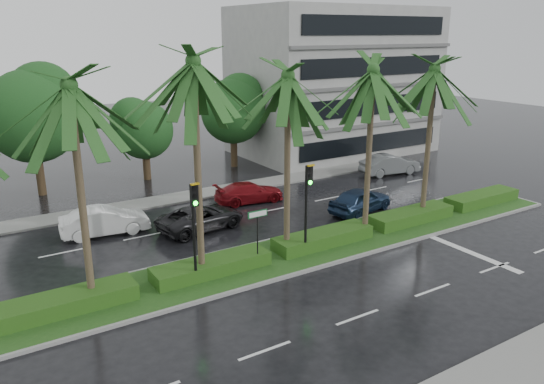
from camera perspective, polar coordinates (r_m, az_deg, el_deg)
ground at (r=23.77m, az=1.17°, el=-8.18°), size 120.00×120.00×0.00m
far_sidewalk at (r=33.74m, az=-10.11°, el=-0.63°), size 40.00×2.00×0.12m
median at (r=24.50m, az=-0.12°, el=-7.18°), size 36.00×4.00×0.15m
hedge at (r=24.35m, az=-0.12°, el=-6.38°), size 35.20×1.40×0.60m
lane_markings at (r=25.12m, az=7.55°, el=-6.88°), size 34.00×13.06×0.01m
palm_row at (r=21.87m, az=-2.99°, el=10.80°), size 26.30×4.20×9.67m
signal_median_left at (r=21.10m, az=-8.35°, el=-2.88°), size 0.34×0.42×4.36m
signal_median_right at (r=23.71m, az=3.85°, el=-0.50°), size 0.34×0.42×4.36m
street_sign at (r=22.83m, az=-1.56°, el=-3.48°), size 0.95×0.09×2.60m
bg_trees at (r=37.98m, az=-13.18°, el=8.41°), size 32.87×5.77×8.34m
building at (r=46.30m, az=6.65°, el=11.75°), size 16.00×10.00×12.00m
car_white at (r=28.61m, az=-17.55°, el=-2.99°), size 2.05×4.57×1.46m
car_darkgrey at (r=28.23m, az=-7.64°, el=-2.74°), size 2.93×5.04×1.32m
car_red at (r=32.48m, az=-2.46°, el=-0.03°), size 2.30×4.47×1.24m
car_blue at (r=31.06m, az=9.47°, el=-0.85°), size 2.54×4.52×1.45m
car_grey at (r=39.77m, az=12.56°, el=2.92°), size 2.20×4.66×1.48m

